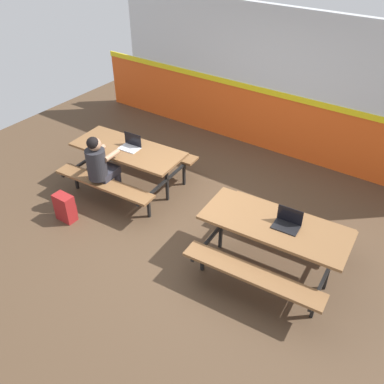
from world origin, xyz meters
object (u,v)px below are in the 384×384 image
Objects in this scene: picnic_table_left at (128,157)px; student_nearer at (100,164)px; backpack_dark at (65,208)px; picnic_table_right at (274,234)px; laptop_dark at (287,223)px; laptop_silver at (131,145)px.

picnic_table_left is 1.56× the size of student_nearer.
backpack_dark is at bearing -100.28° from picnic_table_left.
picnic_table_left and picnic_table_right have the same top height.
student_nearer reaches higher than backpack_dark.
picnic_table_left is at bearing 84.98° from student_nearer.
picnic_table_left is 2.92m from laptop_dark.
picnic_table_right is at bearing -7.53° from picnic_table_left.
backpack_dark is (-2.98, -0.85, -0.36)m from picnic_table_right.
picnic_table_left is at bearing 79.72° from backpack_dark.
backpack_dark is at bearing -164.11° from picnic_table_right.
student_nearer reaches higher than picnic_table_left.
laptop_dark is 0.76× the size of backpack_dark.
student_nearer is at bearing 75.32° from backpack_dark.
picnic_table_left is 2.78m from picnic_table_right.
laptop_dark is at bearing 19.51° from picnic_table_right.
backpack_dark is (-0.22, -1.21, -0.36)m from picnic_table_left.
laptop_dark is 3.29m from backpack_dark.
picnic_table_left is 4.29× the size of backpack_dark.
student_nearer is (-2.81, -0.20, 0.13)m from picnic_table_right.
laptop_dark is (2.94, 0.24, 0.08)m from student_nearer.
laptop_silver is at bearing 81.90° from student_nearer.
student_nearer is 3.61× the size of laptop_silver.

